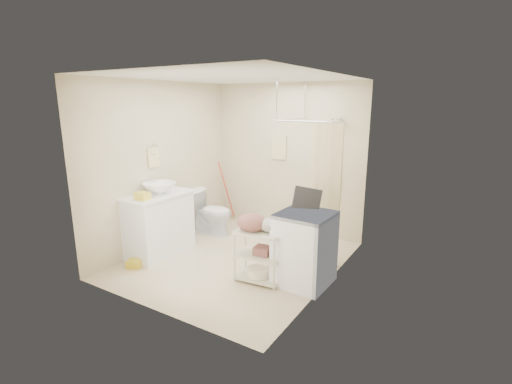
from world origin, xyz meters
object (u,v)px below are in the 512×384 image
(toilet, at_px, (211,212))
(vanity, at_px, (159,224))
(laundry_rack, at_px, (259,251))
(washing_machine, at_px, (305,248))

(toilet, bearing_deg, vanity, 167.95)
(vanity, xyz_separation_m, toilet, (0.12, 1.13, -0.08))
(toilet, bearing_deg, laundry_rack, -129.92)
(vanity, relative_size, washing_machine, 1.13)
(vanity, bearing_deg, washing_machine, 6.48)
(washing_machine, relative_size, laundry_rack, 1.15)
(washing_machine, xyz_separation_m, laundry_rack, (-0.52, -0.26, -0.06))
(laundry_rack, bearing_deg, vanity, 174.63)
(toilet, distance_m, laundry_rack, 2.00)
(vanity, relative_size, toilet, 1.37)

